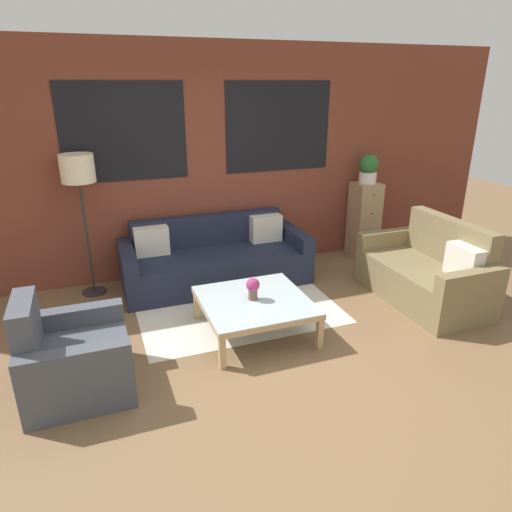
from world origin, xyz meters
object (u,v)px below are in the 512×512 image
Objects in this scene: floor_lamp at (78,175)px; flower_vase at (253,287)px; couch_dark at (215,261)px; potted_plant at (368,168)px; drawer_cabinet at (364,219)px; armchair_corner at (73,360)px; coffee_table at (255,304)px; settee_vintage at (427,274)px.

flower_vase is (1.45, -1.51, -0.90)m from floor_lamp.
potted_plant is (2.25, 0.23, 0.96)m from couch_dark.
floor_lamp reaches higher than drawer_cabinet.
floor_lamp reaches higher than armchair_corner.
couch_dark is 1.33m from coffee_table.
armchair_corner is at bearing -153.94° from potted_plant.
settee_vintage is at bearing 5.46° from armchair_corner.
settee_vintage is at bearing -31.92° from couch_dark.
floor_lamp reaches higher than potted_plant.
couch_dark is 1.38× the size of floor_lamp.
floor_lamp is 3.69m from potted_plant.
potted_plant is at bearing 35.06° from coffee_table.
settee_vintage is 1.80× the size of armchair_corner.
settee_vintage is at bearing -95.56° from drawer_cabinet.
potted_plant reaches higher than couch_dark.
coffee_table is at bearing -144.94° from potted_plant.
floor_lamp is at bearing 157.00° from settee_vintage.
armchair_corner is 4.33m from drawer_cabinet.
settee_vintage is at bearing 0.51° from coffee_table.
coffee_table is at bearing -144.94° from drawer_cabinet.
drawer_cabinet is (3.69, 0.04, -0.88)m from floor_lamp.
potted_plant reaches higher than coffee_table.
potted_plant is at bearing 5.90° from couch_dark.
coffee_table is 0.63× the size of floor_lamp.
couch_dark is at bearing 148.08° from settee_vintage.
drawer_cabinet is at bearing 35.06° from coffee_table.
flower_vase is at bearing -179.75° from settee_vintage.
settee_vintage is at bearing -23.00° from floor_lamp.
couch_dark is 2.66× the size of armchair_corner.
drawer_cabinet is (2.25, 0.23, 0.24)m from couch_dark.
settee_vintage is 1.56m from drawer_cabinet.
settee_vintage is 1.48× the size of coffee_table.
floor_lamp reaches higher than couch_dark.
couch_dark is at bearing -174.10° from drawer_cabinet.
floor_lamp is at bearing 133.81° from flower_vase.
armchair_corner reaches higher than couch_dark.
couch_dark is 2.46m from potted_plant.
settee_vintage is at bearing 0.25° from flower_vase.
floor_lamp reaches higher than flower_vase.
settee_vintage is 3.82× the size of potted_plant.
coffee_table is 2.58× the size of potted_plant.
coffee_table is 0.17m from flower_vase.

